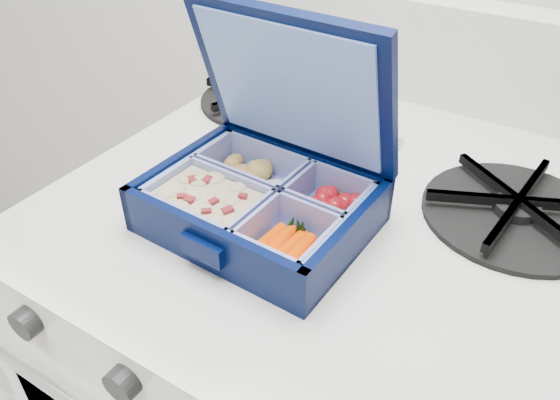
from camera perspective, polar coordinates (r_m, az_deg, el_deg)
The scene contains 4 objects.
bento_box at distance 0.54m, azimuth -2.16°, elevation -0.47°, with size 0.21×0.17×0.05m, color black, non-canonical shape.
burner_grate at distance 0.61m, azimuth 23.54°, elevation -0.56°, with size 0.19×0.19×0.03m, color black.
burner_grate_rear at distance 0.79m, azimuth -1.73°, elevation 10.85°, with size 0.18×0.18×0.02m, color black.
fork at distance 0.65m, azimuth 5.26°, elevation 3.65°, with size 0.02×0.18×0.01m, color silver, non-canonical shape.
Camera 1 is at (0.07, 1.21, 1.25)m, focal length 35.00 mm.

